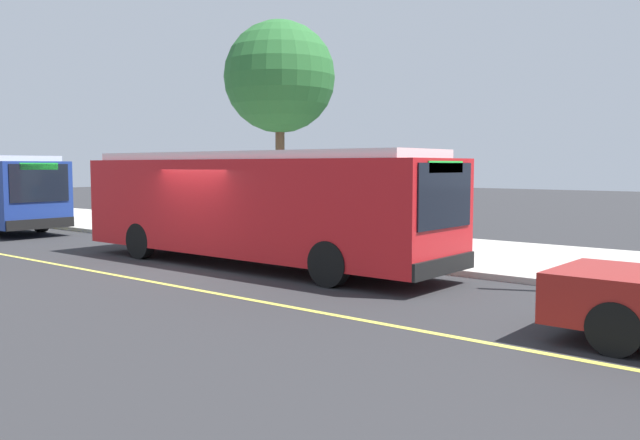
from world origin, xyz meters
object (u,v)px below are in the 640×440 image
route_sign_post (381,190)px  pedestrian_commuter (308,212)px  transit_bus_main (255,204)px  waiting_bench (375,227)px

route_sign_post → pedestrian_commuter: 4.24m
transit_bus_main → pedestrian_commuter: size_ratio=6.62×
transit_bus_main → pedestrian_commuter: 4.21m
pedestrian_commuter → transit_bus_main: bearing=-68.9°
transit_bus_main → waiting_bench: bearing=88.3°
waiting_bench → transit_bus_main: bearing=-91.7°
transit_bus_main → route_sign_post: (2.35, 2.34, 0.34)m
transit_bus_main → route_sign_post: size_ratio=3.99×
transit_bus_main → pedestrian_commuter: (-1.50, 3.90, -0.50)m
transit_bus_main → route_sign_post: same height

